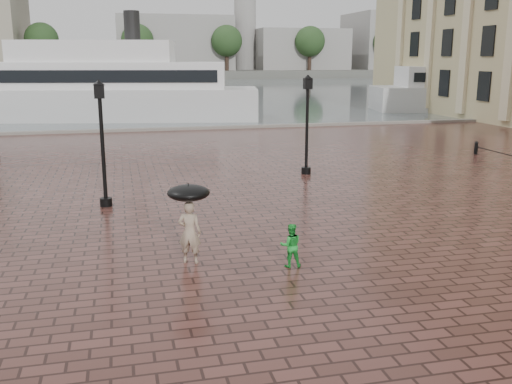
{
  "coord_description": "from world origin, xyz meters",
  "views": [
    {
      "loc": [
        -5.36,
        -10.88,
        5.29
      ],
      "look_at": [
        -1.53,
        5.13,
        1.4
      ],
      "focal_mm": 40.0,
      "sensor_mm": 36.0,
      "label": 1
    }
  ],
  "objects_px": {
    "street_lamps": "(128,125)",
    "ferry_near": "(96,88)",
    "child_pedestrian": "(291,245)",
    "ferry_far": "(498,86)",
    "adult_pedestrian": "(190,232)"
  },
  "relations": [
    {
      "from": "street_lamps",
      "to": "ferry_near",
      "type": "xyz_separation_m",
      "value": [
        -2.18,
        25.87,
        0.43
      ]
    },
    {
      "from": "child_pedestrian",
      "to": "ferry_far",
      "type": "height_order",
      "value": "ferry_far"
    },
    {
      "from": "adult_pedestrian",
      "to": "child_pedestrian",
      "type": "relative_size",
      "value": 1.47
    },
    {
      "from": "street_lamps",
      "to": "ferry_far",
      "type": "height_order",
      "value": "ferry_far"
    },
    {
      "from": "ferry_far",
      "to": "child_pedestrian",
      "type": "bearing_deg",
      "value": -120.0
    },
    {
      "from": "child_pedestrian",
      "to": "ferry_near",
      "type": "bearing_deg",
      "value": -74.05
    },
    {
      "from": "street_lamps",
      "to": "ferry_near",
      "type": "relative_size",
      "value": 0.54
    },
    {
      "from": "adult_pedestrian",
      "to": "ferry_near",
      "type": "distance_m",
      "value": 38.03
    },
    {
      "from": "street_lamps",
      "to": "ferry_far",
      "type": "relative_size",
      "value": 0.6
    },
    {
      "from": "child_pedestrian",
      "to": "street_lamps",
      "type": "bearing_deg",
      "value": -66.44
    },
    {
      "from": "street_lamps",
      "to": "ferry_far",
      "type": "bearing_deg",
      "value": 34.32
    },
    {
      "from": "adult_pedestrian",
      "to": "ferry_near",
      "type": "bearing_deg",
      "value": -62.27
    },
    {
      "from": "child_pedestrian",
      "to": "ferry_near",
      "type": "relative_size",
      "value": 0.04
    },
    {
      "from": "adult_pedestrian",
      "to": "child_pedestrian",
      "type": "bearing_deg",
      "value": -176.85
    },
    {
      "from": "street_lamps",
      "to": "ferry_near",
      "type": "height_order",
      "value": "ferry_near"
    }
  ]
}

